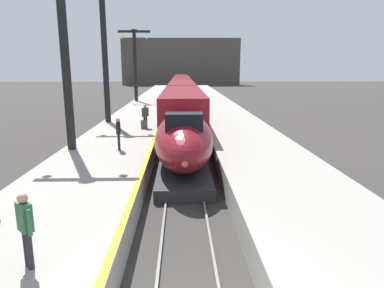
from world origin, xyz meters
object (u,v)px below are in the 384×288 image
object	(u,v)px
station_column_far	(104,42)
station_column_mid	(64,44)
station_column_distant	(135,58)
passenger_mid_platform	(25,224)
rolling_suitcase	(144,124)
highspeed_train_main	(182,91)
passenger_near_edge	(145,114)
passenger_far_waiting	(118,131)

from	to	relation	value
station_column_far	station_column_mid	bearing A→B (deg)	-90.00
station_column_distant	passenger_mid_platform	xyz separation A→B (m)	(2.50, -38.06, -4.36)
rolling_suitcase	highspeed_train_main	bearing A→B (deg)	83.93
highspeed_train_main	rolling_suitcase	world-z (taller)	highspeed_train_main
station_column_distant	passenger_near_edge	distance (m)	21.35
passenger_near_edge	passenger_far_waiting	world-z (taller)	same
passenger_mid_platform	rolling_suitcase	world-z (taller)	passenger_mid_platform
station_column_mid	station_column_far	distance (m)	9.33
highspeed_train_main	station_column_mid	world-z (taller)	station_column_mid
station_column_distant	passenger_far_waiting	distance (m)	27.76
station_column_far	rolling_suitcase	bearing A→B (deg)	-45.82
highspeed_train_main	station_column_distant	world-z (taller)	station_column_distant
station_column_far	rolling_suitcase	distance (m)	7.36
station_column_mid	station_column_far	bearing A→B (deg)	90.00
passenger_mid_platform	passenger_far_waiting	distance (m)	10.77
station_column_far	passenger_near_edge	size ratio (longest dim) A/B	6.09
highspeed_train_main	passenger_far_waiting	bearing A→B (deg)	-95.96
station_column_mid	station_column_far	world-z (taller)	station_column_far
station_column_far	station_column_distant	world-z (taller)	station_column_far
highspeed_train_main	station_column_mid	size ratio (longest dim) A/B	8.62
passenger_near_edge	rolling_suitcase	bearing A→B (deg)	-108.70
rolling_suitcase	station_column_mid	bearing A→B (deg)	-117.53
passenger_near_edge	rolling_suitcase	size ratio (longest dim) A/B	1.72
passenger_mid_platform	rolling_suitcase	size ratio (longest dim) A/B	1.72
station_column_distant	passenger_mid_platform	distance (m)	38.39
station_column_far	station_column_distant	distance (m)	17.68
station_column_mid	passenger_far_waiting	distance (m)	5.05
highspeed_train_main	passenger_far_waiting	distance (m)	32.37
highspeed_train_main	passenger_far_waiting	xyz separation A→B (m)	(-3.36, -32.19, 0.07)
passenger_far_waiting	rolling_suitcase	world-z (taller)	passenger_far_waiting
station_column_far	passenger_far_waiting	distance (m)	11.20
passenger_far_waiting	station_column_distant	bearing A→B (deg)	95.31
passenger_near_edge	passenger_far_waiting	bearing A→B (deg)	-96.07
passenger_far_waiting	highspeed_train_main	bearing A→B (deg)	84.04
highspeed_train_main	passenger_near_edge	xyz separation A→B (m)	(-2.66, -25.54, 0.07)
station_column_far	rolling_suitcase	xyz separation A→B (m)	(3.15, -3.25, -5.81)
station_column_far	station_column_distant	bearing A→B (deg)	90.00
station_column_mid	passenger_near_edge	xyz separation A→B (m)	(3.24, 6.32, -4.35)
highspeed_train_main	station_column_far	world-z (taller)	station_column_far
station_column_mid	passenger_mid_platform	size ratio (longest dim) A/B	5.23
station_column_far	passenger_mid_platform	xyz separation A→B (m)	(2.50, -20.39, -5.12)
station_column_mid	passenger_mid_platform	distance (m)	12.18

